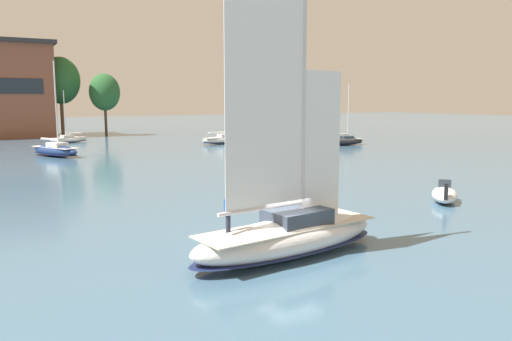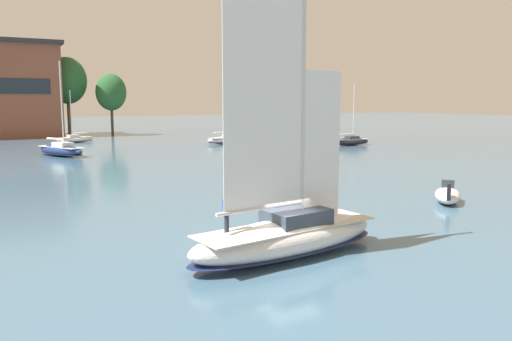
{
  "view_description": "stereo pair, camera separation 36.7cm",
  "coord_description": "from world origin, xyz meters",
  "views": [
    {
      "loc": [
        -11.74,
        -18.23,
        6.92
      ],
      "look_at": [
        0.0,
        3.0,
        3.49
      ],
      "focal_mm": 35.0,
      "sensor_mm": 36.0,
      "label": 1
    },
    {
      "loc": [
        -11.41,
        -18.4,
        6.92
      ],
      "look_at": [
        0.0,
        3.0,
        3.49
      ],
      "focal_mm": 35.0,
      "sensor_mm": 36.0,
      "label": 2
    }
  ],
  "objects": [
    {
      "name": "sailboat_moored_mid_channel",
      "position": [
        37.48,
        42.39,
        0.64
      ],
      "size": [
        6.93,
        2.16,
        9.45
      ],
      "color": "#232328",
      "rests_on": "ground"
    },
    {
      "name": "sailboat_moored_outer_mooring",
      "position": [
        22.03,
        53.71,
        0.7
      ],
      "size": [
        7.62,
        2.8,
        10.26
      ],
      "color": "silver",
      "rests_on": "ground"
    },
    {
      "name": "sailboat_main",
      "position": [
        0.01,
        0.0,
        1.09
      ],
      "size": [
        10.36,
        4.12,
        13.85
      ],
      "color": "silver",
      "rests_on": "ground"
    },
    {
      "name": "motor_tender",
      "position": [
        15.82,
        4.91,
        0.51
      ],
      "size": [
        4.15,
        4.01,
        1.58
      ],
      "color": "silver",
      "rests_on": "ground"
    },
    {
      "name": "sailboat_moored_near_marina",
      "position": [
        0.82,
        67.73,
        0.58
      ],
      "size": [
        6.4,
        3.34,
        8.49
      ],
      "color": "white",
      "rests_on": "ground"
    },
    {
      "name": "tree_shore_right",
      "position": [
        9.89,
        81.67,
        8.42
      ],
      "size": [
        5.85,
        5.85,
        12.03
      ],
      "color": "#4C3828",
      "rests_on": "ground"
    },
    {
      "name": "tree_shore_left",
      "position": [
        2.46,
        85.79,
        10.65
      ],
      "size": [
        7.39,
        7.39,
        15.21
      ],
      "color": "brown",
      "rests_on": "ground"
    },
    {
      "name": "sailboat_moored_far_slip",
      "position": [
        -3.75,
        47.64,
        0.79
      ],
      "size": [
        5.75,
        8.65,
        11.62
      ],
      "color": "navy",
      "rests_on": "ground"
    },
    {
      "name": "ground_plane",
      "position": [
        0.0,
        0.0,
        0.0
      ],
      "size": [
        400.0,
        400.0,
        0.0
      ],
      "primitive_type": "plane",
      "color": "#42667F"
    }
  ]
}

